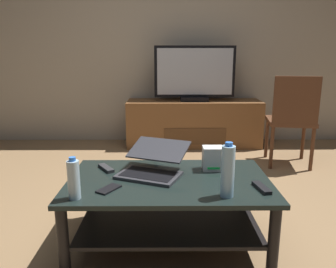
{
  "coord_description": "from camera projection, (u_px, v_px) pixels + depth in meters",
  "views": [
    {
      "loc": [
        -0.02,
        -2.06,
        1.14
      ],
      "look_at": [
        -0.0,
        0.3,
        0.56
      ],
      "focal_mm": 36.02,
      "sensor_mm": 36.0,
      "label": 1
    }
  ],
  "objects": [
    {
      "name": "media_cabinet",
      "position": [
        194.0,
        123.0,
        4.15
      ],
      "size": [
        1.62,
        0.46,
        0.56
      ],
      "color": "brown",
      "rests_on": "ground"
    },
    {
      "name": "water_bottle_far",
      "position": [
        228.0,
        171.0,
        1.72
      ],
      "size": [
        0.07,
        0.07,
        0.29
      ],
      "color": "#99C6E5",
      "rests_on": "coffee_table"
    },
    {
      "name": "tv_remote",
      "position": [
        262.0,
        188.0,
        1.83
      ],
      "size": [
        0.07,
        0.17,
        0.02
      ],
      "primitive_type": "cube",
      "rotation": [
        0.0,
        0.0,
        0.18
      ],
      "color": "black",
      "rests_on": "coffee_table"
    },
    {
      "name": "coffee_table",
      "position": [
        168.0,
        198.0,
        2.01
      ],
      "size": [
        1.18,
        0.71,
        0.41
      ],
      "color": "black",
      "rests_on": "ground"
    },
    {
      "name": "laptop",
      "position": [
        153.0,
        164.0,
        2.06
      ],
      "size": [
        0.48,
        0.49,
        0.17
      ],
      "color": "#333338",
      "rests_on": "coffee_table"
    },
    {
      "name": "water_bottle_near",
      "position": [
        74.0,
        179.0,
        1.7
      ],
      "size": [
        0.06,
        0.06,
        0.22
      ],
      "color": "silver",
      "rests_on": "coffee_table"
    },
    {
      "name": "ground_plane",
      "position": [
        169.0,
        225.0,
        2.27
      ],
      "size": [
        7.68,
        7.68,
        0.0
      ],
      "primitive_type": "plane",
      "color": "olive"
    },
    {
      "name": "dining_chair",
      "position": [
        292.0,
        116.0,
        3.32
      ],
      "size": [
        0.5,
        0.5,
        0.92
      ],
      "color": "#59331E",
      "rests_on": "ground"
    },
    {
      "name": "router_box",
      "position": [
        213.0,
        158.0,
        2.13
      ],
      "size": [
        0.13,
        0.11,
        0.15
      ],
      "color": "white",
      "rests_on": "coffee_table"
    },
    {
      "name": "television",
      "position": [
        195.0,
        75.0,
        3.99
      ],
      "size": [
        0.96,
        0.2,
        0.65
      ],
      "color": "black",
      "rests_on": "media_cabinet"
    },
    {
      "name": "cell_phone",
      "position": [
        109.0,
        189.0,
        1.83
      ],
      "size": [
        0.13,
        0.16,
        0.01
      ],
      "primitive_type": "cube",
      "rotation": [
        0.0,
        0.0,
        -0.56
      ],
      "color": "black",
      "rests_on": "coffee_table"
    },
    {
      "name": "back_wall",
      "position": [
        167.0,
        30.0,
        4.2
      ],
      "size": [
        6.4,
        0.12,
        2.8
      ],
      "primitive_type": "cube",
      "color": "#B2A38C",
      "rests_on": "ground"
    },
    {
      "name": "soundbar_remote",
      "position": [
        106.0,
        168.0,
        2.14
      ],
      "size": [
        0.12,
        0.16,
        0.02
      ],
      "primitive_type": "cube",
      "rotation": [
        0.0,
        0.0,
        0.58
      ],
      "color": "#2D2D30",
      "rests_on": "coffee_table"
    }
  ]
}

